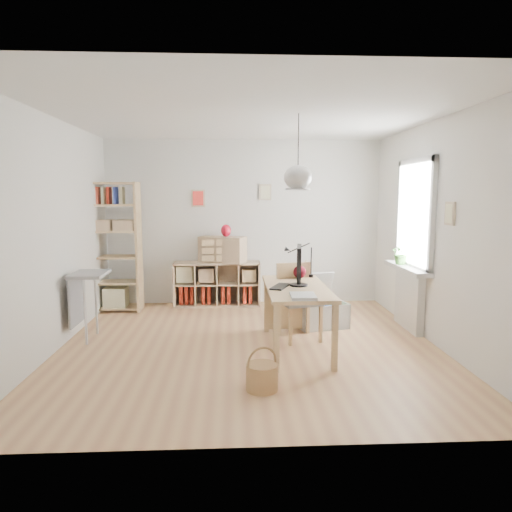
{
  "coord_description": "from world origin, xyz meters",
  "views": [
    {
      "loc": [
        -0.19,
        -5.32,
        1.8
      ],
      "look_at": [
        0.1,
        0.3,
        1.05
      ],
      "focal_mm": 32.0,
      "sensor_mm": 36.0,
      "label": 1
    }
  ],
  "objects_px": {
    "desk": "(297,294)",
    "storage_chest": "(320,309)",
    "chair": "(298,296)",
    "drawer_chest": "(223,249)",
    "monitor": "(299,264)",
    "cube_shelf": "(216,287)",
    "tall_bookshelf": "(113,242)"
  },
  "relations": [
    {
      "from": "cube_shelf",
      "to": "monitor",
      "type": "bearing_deg",
      "value": -64.32
    },
    {
      "from": "desk",
      "to": "cube_shelf",
      "type": "xyz_separation_m",
      "value": [
        -1.02,
        2.23,
        -0.36
      ]
    },
    {
      "from": "chair",
      "to": "monitor",
      "type": "relative_size",
      "value": 1.76
    },
    {
      "from": "cube_shelf",
      "to": "drawer_chest",
      "type": "xyz_separation_m",
      "value": [
        0.12,
        -0.04,
        0.63
      ]
    },
    {
      "from": "cube_shelf",
      "to": "monitor",
      "type": "distance_m",
      "value": 2.53
    },
    {
      "from": "storage_chest",
      "to": "drawer_chest",
      "type": "relative_size",
      "value": 1.2
    },
    {
      "from": "tall_bookshelf",
      "to": "drawer_chest",
      "type": "height_order",
      "value": "tall_bookshelf"
    },
    {
      "from": "chair",
      "to": "storage_chest",
      "type": "distance_m",
      "value": 0.74
    },
    {
      "from": "monitor",
      "to": "drawer_chest",
      "type": "bearing_deg",
      "value": 122.11
    },
    {
      "from": "desk",
      "to": "chair",
      "type": "height_order",
      "value": "chair"
    },
    {
      "from": "monitor",
      "to": "chair",
      "type": "bearing_deg",
      "value": 91.66
    },
    {
      "from": "chair",
      "to": "storage_chest",
      "type": "bearing_deg",
      "value": 40.54
    },
    {
      "from": "cube_shelf",
      "to": "storage_chest",
      "type": "distance_m",
      "value": 1.96
    },
    {
      "from": "tall_bookshelf",
      "to": "storage_chest",
      "type": "bearing_deg",
      "value": -17.91
    },
    {
      "from": "drawer_chest",
      "to": "storage_chest",
      "type": "bearing_deg",
      "value": -19.39
    },
    {
      "from": "cube_shelf",
      "to": "chair",
      "type": "relative_size",
      "value": 1.48
    },
    {
      "from": "chair",
      "to": "monitor",
      "type": "bearing_deg",
      "value": -110.79
    },
    {
      "from": "desk",
      "to": "chair",
      "type": "bearing_deg",
      "value": 79.54
    },
    {
      "from": "storage_chest",
      "to": "drawer_chest",
      "type": "xyz_separation_m",
      "value": [
        -1.37,
        1.23,
        0.7
      ]
    },
    {
      "from": "chair",
      "to": "drawer_chest",
      "type": "height_order",
      "value": "drawer_chest"
    },
    {
      "from": "chair",
      "to": "storage_chest",
      "type": "relative_size",
      "value": 1.08
    },
    {
      "from": "cube_shelf",
      "to": "storage_chest",
      "type": "height_order",
      "value": "cube_shelf"
    },
    {
      "from": "cube_shelf",
      "to": "storage_chest",
      "type": "relative_size",
      "value": 1.6
    },
    {
      "from": "desk",
      "to": "monitor",
      "type": "xyz_separation_m",
      "value": [
        0.03,
        0.04,
        0.36
      ]
    },
    {
      "from": "tall_bookshelf",
      "to": "chair",
      "type": "distance_m",
      "value": 3.12
    },
    {
      "from": "desk",
      "to": "storage_chest",
      "type": "relative_size",
      "value": 1.72
    },
    {
      "from": "cube_shelf",
      "to": "drawer_chest",
      "type": "relative_size",
      "value": 1.92
    },
    {
      "from": "cube_shelf",
      "to": "drawer_chest",
      "type": "bearing_deg",
      "value": -19.39
    },
    {
      "from": "desk",
      "to": "drawer_chest",
      "type": "distance_m",
      "value": 2.39
    },
    {
      "from": "monitor",
      "to": "drawer_chest",
      "type": "xyz_separation_m",
      "value": [
        -0.94,
        2.15,
        -0.08
      ]
    },
    {
      "from": "cube_shelf",
      "to": "monitor",
      "type": "xyz_separation_m",
      "value": [
        1.05,
        -2.19,
        0.71
      ]
    },
    {
      "from": "drawer_chest",
      "to": "tall_bookshelf",
      "type": "bearing_deg",
      "value": -149.47
    }
  ]
}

